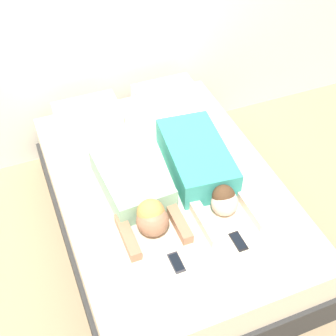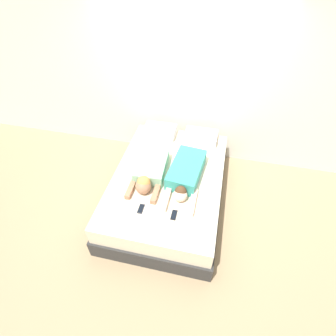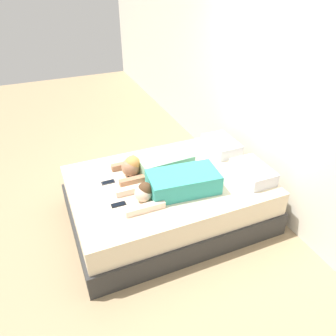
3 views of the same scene
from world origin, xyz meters
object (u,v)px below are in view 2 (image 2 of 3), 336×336
at_px(pillow_head_left, 160,131).
at_px(person_left, 149,171).
at_px(pillow_head_right, 201,137).
at_px(person_right, 185,174).
at_px(cell_phone_right, 174,215).
at_px(bed, 168,189).
at_px(cell_phone_left, 141,209).

bearing_deg(pillow_head_left, person_left, -84.58).
xyz_separation_m(pillow_head_right, person_right, (-0.09, -0.90, 0.03)).
bearing_deg(pillow_head_right, person_left, -121.50).
bearing_deg(person_left, cell_phone_right, -50.75).
distance_m(bed, pillow_head_left, 1.01).
relative_size(bed, person_left, 2.44).
distance_m(bed, cell_phone_right, 0.73).
relative_size(person_right, cell_phone_right, 7.28).
bearing_deg(pillow_head_right, bed, -110.79).
bearing_deg(pillow_head_left, cell_phone_left, -84.88).
height_order(cell_phone_left, cell_phone_right, same).
xyz_separation_m(pillow_head_left, pillow_head_right, (0.67, 0.00, 0.00)).
bearing_deg(cell_phone_left, person_left, 94.63).
bearing_deg(cell_phone_right, pillow_head_right, 85.55).
height_order(person_right, cell_phone_right, person_right).
height_order(pillow_head_left, person_left, person_left).
relative_size(bed, pillow_head_right, 4.36).
xyz_separation_m(person_left, cell_phone_left, (0.05, -0.57, -0.09)).
bearing_deg(cell_phone_right, pillow_head_left, 110.06).
bearing_deg(person_right, bed, 177.66).
height_order(pillow_head_right, person_left, person_left).
bearing_deg(person_right, pillow_head_right, 84.13).
bearing_deg(bed, pillow_head_left, 110.79).
distance_m(person_right, cell_phone_left, 0.77).
relative_size(person_left, cell_phone_left, 6.14).
xyz_separation_m(pillow_head_right, person_left, (-0.58, -0.95, 0.02)).
bearing_deg(person_right, person_left, -173.65).
relative_size(bed, person_right, 2.05).
bearing_deg(pillow_head_left, pillow_head_right, 0.00).
bearing_deg(bed, person_right, -2.34).
bearing_deg(person_left, cell_phone_left, -85.37).
distance_m(bed, pillow_head_right, 1.01).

